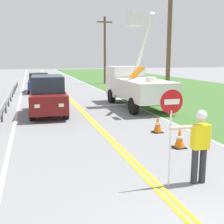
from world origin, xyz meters
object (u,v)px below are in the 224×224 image
oncoming_suv_nearest (48,95)px  traffic_cone_mid (158,124)px  stop_sign_paddle (171,116)px  utility_pole_near (169,37)px  oncoming_sedan_second (39,83)px  utility_pole_mid (105,49)px  utility_bucket_truck (135,84)px  traffic_cone_lead (180,138)px  flagger_worker (200,142)px

oncoming_suv_nearest → traffic_cone_mid: bearing=-51.6°
stop_sign_paddle → utility_pole_near: 12.42m
oncoming_sedan_second → utility_pole_mid: utility_pole_mid is taller
oncoming_suv_nearest → oncoming_sedan_second: 10.91m
oncoming_suv_nearest → utility_pole_near: bearing=7.7°
traffic_cone_mid → stop_sign_paddle: bearing=-112.0°
stop_sign_paddle → utility_bucket_truck: size_ratio=0.34×
stop_sign_paddle → utility_pole_mid: (5.55, 27.36, 2.33)m
stop_sign_paddle → oncoming_sedan_second: (-2.34, 20.75, -0.88)m
utility_pole_near → traffic_cone_lead: (-3.70, -8.29, -3.96)m
utility_bucket_truck → traffic_cone_lead: (-1.54, -8.52, -1.09)m
traffic_cone_lead → traffic_cone_mid: bearing=85.6°
stop_sign_paddle → oncoming_suv_nearest: 10.10m
oncoming_sedan_second → traffic_cone_mid: 16.63m
flagger_worker → stop_sign_paddle: stop_sign_paddle is taller
flagger_worker → traffic_cone_mid: (1.12, 4.71, -0.71)m
flagger_worker → oncoming_suv_nearest: (-2.97, 9.87, 0.01)m
flagger_worker → utility_pole_mid: bearing=80.1°
stop_sign_paddle → oncoming_suv_nearest: bearing=102.6°
flagger_worker → traffic_cone_lead: flagger_worker is taller
utility_pole_mid → traffic_cone_lead: bearing=-98.8°
stop_sign_paddle → oncoming_sedan_second: stop_sign_paddle is taller
utility_pole_near → utility_pole_mid: (0.12, 16.50, -0.26)m
oncoming_suv_nearest → oncoming_sedan_second: size_ratio=1.12×
flagger_worker → utility_pole_near: (4.66, 10.90, 3.25)m
oncoming_suv_nearest → utility_bucket_truck: bearing=13.0°
utility_pole_mid → traffic_cone_mid: (-3.66, -22.69, -3.71)m
utility_bucket_truck → utility_pole_near: bearing=-6.1°
oncoming_sedan_second → utility_pole_near: 13.04m
stop_sign_paddle → oncoming_sedan_second: size_ratio=0.56×
traffic_cone_lead → flagger_worker: bearing=-110.2°
oncoming_sedan_second → traffic_cone_lead: 18.63m
stop_sign_paddle → traffic_cone_mid: stop_sign_paddle is taller
flagger_worker → oncoming_sedan_second: bearing=98.5°
oncoming_sedan_second → utility_pole_mid: size_ratio=0.54×
flagger_worker → utility_bucket_truck: 11.42m
utility_pole_mid → traffic_cone_mid: size_ratio=11.04×
oncoming_sedan_second → utility_bucket_truck: bearing=-59.8°
utility_bucket_truck → utility_pole_near: utility_pole_near is taller
oncoming_sedan_second → utility_pole_mid: 10.79m
traffic_cone_mid → flagger_worker: bearing=-103.4°
flagger_worker → oncoming_suv_nearest: bearing=106.7°
stop_sign_paddle → traffic_cone_mid: (1.89, 4.67, -1.37)m
utility_pole_near → traffic_cone_mid: 8.16m
utility_pole_near → utility_bucket_truck: bearing=173.9°
traffic_cone_lead → utility_pole_near: bearing=66.0°
utility_pole_mid → flagger_worker: bearing=-99.9°
oncoming_sedan_second → traffic_cone_lead: (4.07, -18.17, -0.50)m
stop_sign_paddle → traffic_cone_lead: (1.73, 2.58, -1.37)m
utility_pole_near → traffic_cone_lead: size_ratio=11.77×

